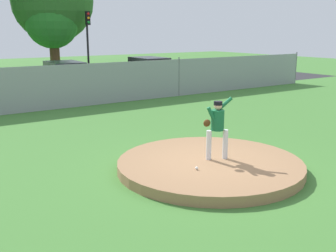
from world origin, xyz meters
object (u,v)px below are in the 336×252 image
at_px(baseball, 197,168).
at_px(traffic_light_far, 88,34).
at_px(parked_car_teal, 65,78).
at_px(pitcher_youth, 217,124).
at_px(parked_car_red, 149,72).

height_order(baseball, traffic_light_far, traffic_light_far).
xyz_separation_m(parked_car_teal, traffic_light_far, (3.52, 4.75, 2.36)).
height_order(pitcher_youth, parked_car_red, pitcher_youth).
distance_m(pitcher_youth, parked_car_teal, 14.35).
relative_size(parked_car_teal, parked_car_red, 1.05).
distance_m(pitcher_youth, traffic_light_far, 19.77).
relative_size(pitcher_youth, baseball, 20.99).
height_order(pitcher_youth, traffic_light_far, traffic_light_far).
bearing_deg(traffic_light_far, pitcher_youth, -104.71).
height_order(parked_car_teal, traffic_light_far, traffic_light_far).
xyz_separation_m(baseball, traffic_light_far, (5.90, 19.38, 2.91)).
xyz_separation_m(parked_car_red, traffic_light_far, (-2.13, 4.40, 2.36)).
xyz_separation_m(pitcher_youth, parked_car_teal, (1.47, 14.27, -0.32)).
xyz_separation_m(baseball, parked_car_red, (8.03, 14.98, 0.55)).
height_order(pitcher_youth, baseball, pitcher_youth).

